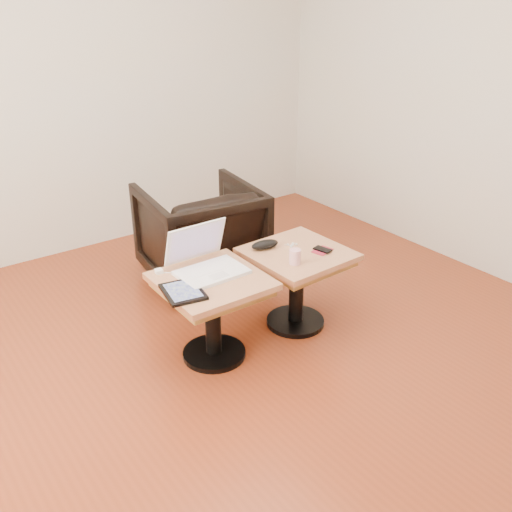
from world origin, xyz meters
TOP-DOWN VIEW (x-y plane):
  - room_shell at (0.00, 0.00)m, footprint 4.52×4.52m
  - side_table_left at (0.03, 0.32)m, footprint 0.56×0.56m
  - side_table_right at (0.64, 0.31)m, footprint 0.58×0.58m
  - laptop at (0.06, 0.42)m, footprint 0.37×0.34m
  - tablet at (-0.18, 0.27)m, footprint 0.24×0.28m
  - charging_adapter at (-0.17, 0.55)m, footprint 0.04×0.04m
  - glasses_case at (0.50, 0.46)m, footprint 0.19×0.11m
  - striped_cup at (0.52, 0.19)m, footprint 0.07×0.07m
  - earbuds_tangle at (0.66, 0.39)m, footprint 0.07×0.05m
  - phone_on_sleeve at (0.76, 0.23)m, footprint 0.14×0.12m
  - armchair at (0.48, 1.19)m, footprint 0.85×0.87m

SIDE VIEW (x-z plane):
  - armchair at x=0.48m, z-range 0.00..0.71m
  - side_table_left at x=0.03m, z-range 0.13..0.64m
  - side_table_right at x=0.64m, z-range 0.13..0.64m
  - earbuds_tangle at x=0.66m, z-range 0.51..0.52m
  - phone_on_sleeve at x=0.76m, z-range 0.51..0.52m
  - tablet at x=-0.18m, z-range 0.51..0.53m
  - charging_adapter at x=-0.17m, z-range 0.51..0.53m
  - glasses_case at x=0.50m, z-range 0.51..0.56m
  - striped_cup at x=0.52m, z-range 0.51..0.60m
  - laptop at x=0.06m, z-range 0.43..0.69m
  - room_shell at x=0.00m, z-range 0.00..2.71m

